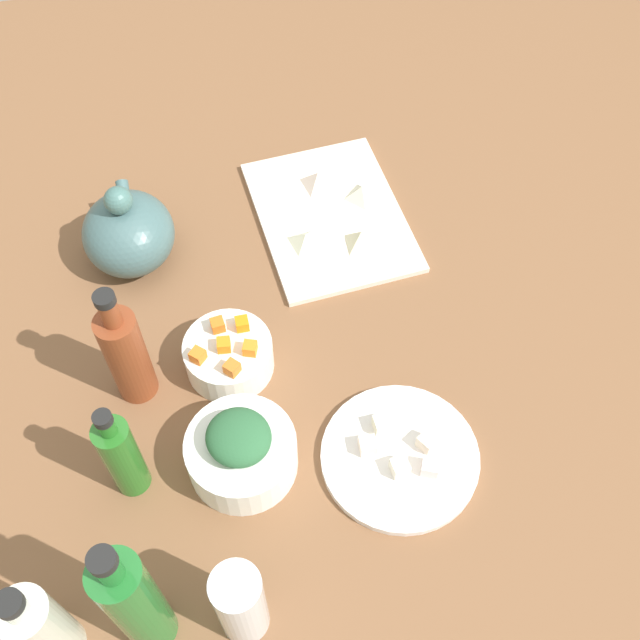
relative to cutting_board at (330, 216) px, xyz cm
name	(u,v)px	position (x,y,z in cm)	size (l,w,h in cm)	color
tabletop	(320,344)	(-22.72, 6.48, -2.00)	(190.00, 190.00, 3.00)	brown
cutting_board	(330,216)	(0.00, 0.00, 0.00)	(30.48, 22.64, 1.00)	silver
plate_tofu	(400,457)	(-43.41, -0.02, 0.10)	(21.06, 21.06, 1.20)	white
bowl_greens	(242,454)	(-39.90, 20.37, 2.62)	(14.38, 14.38, 6.24)	white
bowl_carrots	(229,356)	(-24.50, 19.95, 2.17)	(12.50, 12.50, 5.33)	white
teapot	(128,232)	(-1.56, 31.83, 5.34)	(16.56, 13.89, 15.00)	#426263
bottle_0	(122,456)	(-39.26, 34.79, 7.29)	(4.54, 4.54, 18.35)	#266921
bottle_1	(126,354)	(-25.38, 33.09, 8.45)	(5.45, 5.45, 21.95)	brown
bottle_2	(41,628)	(-57.78, 44.54, 7.54)	(5.86, 5.86, 18.84)	silver
bottle_3	(135,603)	(-58.24, 33.78, 11.16)	(5.59, 5.59, 26.89)	#206B29
drinking_glass_0	(241,603)	(-59.47, 23.11, 6.83)	(5.70, 5.70, 14.65)	white
carrot_cube_0	(218,325)	(-21.44, 20.74, 5.73)	(1.80, 1.80, 1.80)	orange
carrot_cube_1	(224,345)	(-24.87, 20.37, 5.73)	(1.80, 1.80, 1.80)	orange
carrot_cube_2	(198,355)	(-25.82, 24.04, 5.73)	(1.80, 1.80, 1.80)	orange
carrot_cube_3	(250,348)	(-26.13, 16.94, 5.73)	(1.80, 1.80, 1.80)	orange
carrot_cube_4	(242,324)	(-21.94, 17.39, 5.73)	(1.80, 1.80, 1.80)	orange
carrot_cube_5	(232,368)	(-28.72, 19.78, 5.73)	(1.80, 1.80, 1.80)	orange
chopped_greens_mound	(239,437)	(-39.90, 20.37, 7.64)	(8.41, 8.07, 3.81)	#2C6139
tofu_cube_0	(400,467)	(-45.51, 0.70, 1.80)	(2.20, 2.20, 2.20)	white
tofu_cube_1	(427,442)	(-42.77, -3.78, 1.80)	(2.20, 2.20, 2.20)	#F2E0CB
tofu_cube_2	(368,446)	(-41.71, 4.05, 1.80)	(2.20, 2.20, 2.20)	#F6E1CE
tofu_cube_3	(382,424)	(-39.07, 1.44, 1.80)	(2.20, 2.20, 2.20)	#F2EDCD
tofu_cube_4	(430,467)	(-46.29, -3.13, 1.80)	(2.20, 2.20, 2.20)	white
dumpling_0	(362,192)	(2.60, -5.79, 1.76)	(4.26, 4.25, 2.52)	beige
dumpling_1	(318,179)	(6.85, 0.67, 1.89)	(4.76, 4.55, 2.78)	beige
dumpling_2	(306,239)	(-5.31, 5.13, 1.59)	(4.72, 4.20, 2.18)	beige
dumpling_3	(361,238)	(-7.27, -3.30, 2.06)	(4.49, 4.20, 3.13)	beige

